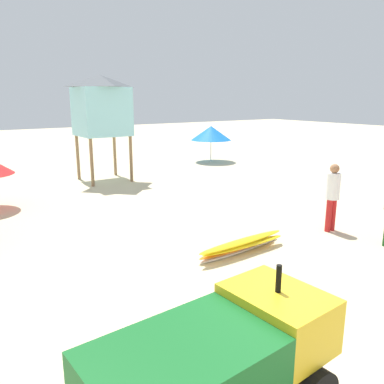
# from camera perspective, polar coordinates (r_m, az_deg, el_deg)

# --- Properties ---
(ground) EXTENTS (80.00, 80.00, 0.00)m
(ground) POSITION_cam_1_polar(r_m,az_deg,el_deg) (5.94, 16.09, -19.33)
(ground) COLOR beige
(utility_cart) EXTENTS (2.63, 1.44, 1.50)m
(utility_cart) POSITION_cam_1_polar(r_m,az_deg,el_deg) (4.03, 4.08, -22.85)
(utility_cart) COLOR #146023
(utility_cart) RESTS_ON ground
(surfboard_pile) EXTENTS (2.43, 0.57, 0.32)m
(surfboard_pile) POSITION_cam_1_polar(r_m,az_deg,el_deg) (8.32, 7.25, -7.78)
(surfboard_pile) COLOR white
(surfboard_pile) RESTS_ON ground
(lifeguard_near_center) EXTENTS (0.32, 0.32, 1.65)m
(lifeguard_near_center) POSITION_cam_1_polar(r_m,az_deg,el_deg) (9.96, 19.81, -0.15)
(lifeguard_near_center) COLOR red
(lifeguard_near_center) RESTS_ON ground
(lifeguard_tower) EXTENTS (1.98, 1.98, 4.01)m
(lifeguard_tower) POSITION_cam_1_polar(r_m,az_deg,el_deg) (15.50, -13.09, 12.21)
(lifeguard_tower) COLOR olive
(lifeguard_tower) RESTS_ON ground
(beach_umbrella_left) EXTENTS (2.02, 2.02, 1.80)m
(beach_umbrella_left) POSITION_cam_1_polar(r_m,az_deg,el_deg) (19.84, 2.78, 8.58)
(beach_umbrella_left) COLOR beige
(beach_umbrella_left) RESTS_ON ground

